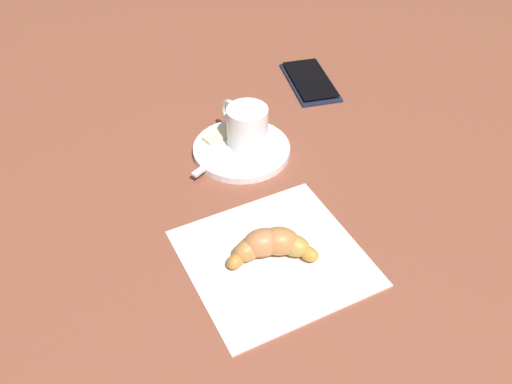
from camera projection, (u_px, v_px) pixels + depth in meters
ground_plane at (253, 191)px, 0.73m from camera, size 1.80×1.80×0.00m
saucer at (241, 150)px, 0.78m from camera, size 0.13×0.13×0.01m
espresso_cup at (246, 126)px, 0.77m from camera, size 0.08×0.06×0.06m
teaspoon at (237, 143)px, 0.78m from camera, size 0.09×0.11×0.01m
sugar_packet at (224, 133)px, 0.80m from camera, size 0.05×0.06×0.01m
napkin at (275, 257)px, 0.64m from camera, size 0.23×0.23×0.00m
croissant at (271, 245)px, 0.63m from camera, size 0.05×0.11×0.03m
cell_phone at (310, 81)px, 0.92m from camera, size 0.13×0.07×0.01m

